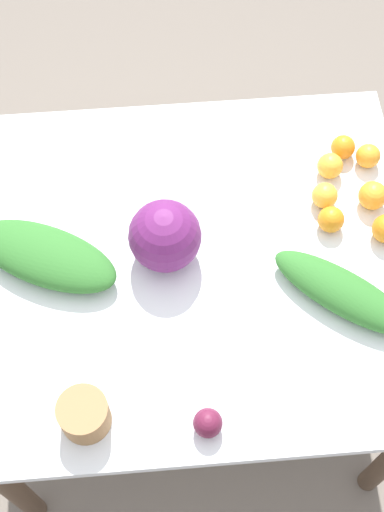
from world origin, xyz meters
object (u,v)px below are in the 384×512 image
Objects in this scene: cabbage_purple at (165,236)px; orange_1 at (331,219)px; orange_3 at (368,156)px; orange_4 at (330,166)px; orange_2 at (343,147)px; beet_root at (206,423)px; greens_bunch_scallion at (343,292)px; orange_0 at (373,195)px; paper_bag at (84,415)px; orange_5 at (325,196)px; greens_bunch_beet_tops at (46,256)px.

cabbage_purple is 2.65× the size of orange_1.
orange_3 is 0.95× the size of orange_4.
orange_1 reaches higher than orange_2.
cabbage_purple is at bearing -82.25° from beet_root.
greens_bunch_scallion is 4.97× the size of orange_0.
paper_bag is at bearing 43.46° from orange_4.
orange_4 is (-0.66, -0.63, -0.01)m from paper_bag.
orange_5 reaches higher than orange_2.
orange_4 is (0.05, 0.06, 0.00)m from orange_2.
greens_bunch_scallion is 0.98× the size of greens_bunch_beet_tops.
paper_bag is at bearing 34.67° from orange_0.
orange_1 is at bearing 92.91° from orange_5.
orange_0 is 0.12m from orange_5.
orange_0 is (-0.13, -0.27, 0.00)m from greens_bunch_scallion.
orange_0 reaches higher than orange_1.
orange_0 is (-0.76, -0.52, -0.01)m from paper_bag.
orange_2 is (-0.50, -0.27, -0.06)m from cabbage_purple.
orange_1 is at bearing -173.79° from cabbage_purple.
paper_bag is at bearing 35.99° from orange_1.
orange_5 is at bearing -5.63° from orange_0.
beet_root is 0.98× the size of orange_5.
greens_bunch_beet_tops is 5.59× the size of orange_5.
cabbage_purple reaches higher than orange_0.
orange_5 is (0.14, 0.12, 0.00)m from orange_3.
orange_1 is 0.23m from orange_3.
greens_bunch_beet_tops is 0.58m from beet_root.
paper_bag reaches higher than beet_root.
greens_bunch_scallion is 0.28m from orange_5.
orange_2 is at bearing -121.27° from beet_root.
paper_bag is 1.01m from orange_3.
paper_bag is 1.68× the size of orange_1.
orange_4 reaches higher than orange_5.
orange_0 is 0.17m from orange_2.
beet_root is at bearing 48.98° from orange_0.
cabbage_purple is at bearing 15.82° from orange_5.
orange_0 reaches higher than orange_3.
paper_bag is 0.27m from beet_root.
cabbage_purple is 2.76× the size of orange_2.
greens_bunch_scallion is 5.40× the size of orange_4.
cabbage_purple is 0.47m from paper_bag.
beet_root and orange_3 have the same top height.
orange_3 is 0.11m from orange_4.
greens_bunch_scallion is 5.63× the size of beet_root.
orange_1 is at bearing -144.01° from paper_bag.
cabbage_purple is 0.44m from orange_5.
greens_bunch_scallion is (-0.63, -0.25, -0.01)m from paper_bag.
orange_2 is (-0.80, -0.28, -0.01)m from greens_bunch_beet_tops.
orange_4 reaches higher than beet_root.
orange_1 is 0.99× the size of orange_4.
orange_1 is (-0.01, -0.21, -0.00)m from greens_bunch_scallion.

